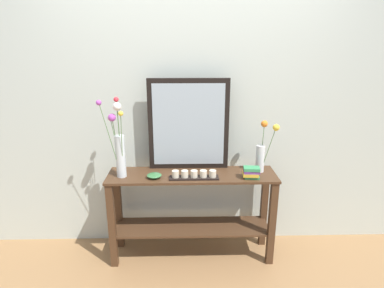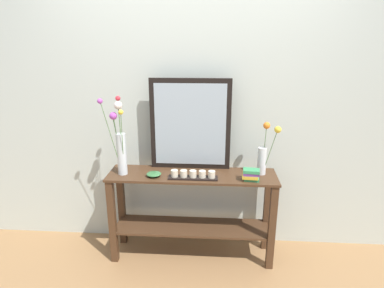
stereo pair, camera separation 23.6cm
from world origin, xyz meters
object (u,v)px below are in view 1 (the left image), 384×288
console_table (192,205)px  decorative_bowl (154,175)px  mirror_leaning (189,125)px  tall_vase_left (119,145)px  vase_right (262,152)px  book_stack (251,173)px  candle_tray (194,175)px

console_table → decorative_bowl: size_ratio=11.66×
console_table → mirror_leaning: size_ratio=1.81×
tall_vase_left → vase_right: (1.16, 0.08, -0.09)m
mirror_leaning → vase_right: size_ratio=1.78×
mirror_leaning → book_stack: 0.64m
tall_vase_left → decorative_bowl: (0.27, -0.03, -0.25)m
mirror_leaning → candle_tray: mirror_leaning is taller
vase_right → book_stack: (-0.11, -0.14, -0.13)m
vase_right → candle_tray: vase_right is taller
candle_tray → decorative_bowl: candle_tray is taller
console_table → vase_right: bearing=4.3°
tall_vase_left → book_stack: (1.04, -0.06, -0.22)m
tall_vase_left → candle_tray: 0.64m
book_stack → vase_right: bearing=51.4°
vase_right → book_stack: size_ratio=3.11×
decorative_bowl → book_stack: (0.77, -0.03, 0.03)m
tall_vase_left → candle_tray: (0.59, -0.05, -0.24)m
vase_right → candle_tray: 0.60m
mirror_leaning → decorative_bowl: (-0.28, -0.21, -0.36)m
vase_right → decorative_bowl: 0.90m
console_table → candle_tray: (0.01, -0.09, 0.31)m
mirror_leaning → book_stack: bearing=-26.1°
candle_tray → vase_right: bearing=13.1°
console_table → book_stack: bearing=-11.7°
vase_right → decorative_bowl: bearing=-172.7°
console_table → candle_tray: 0.32m
vase_right → decorative_bowl: size_ratio=3.62×
mirror_leaning → decorative_bowl: mirror_leaning is taller
tall_vase_left → console_table: bearing=3.8°
console_table → tall_vase_left: size_ratio=2.17×
tall_vase_left → vase_right: size_ratio=1.49×
vase_right → book_stack: bearing=-128.6°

